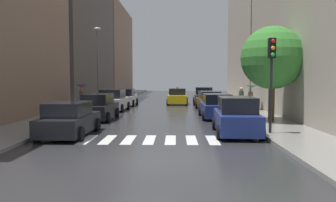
% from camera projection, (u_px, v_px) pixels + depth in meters
% --- Properties ---
extents(ground_plane, '(28.00, 72.00, 0.04)m').
position_uv_depth(ground_plane, '(165.00, 104.00, 34.80)').
color(ground_plane, '#2B2B2E').
extents(sidewalk_left, '(3.00, 72.00, 0.15)m').
position_uv_depth(sidewalk_left, '(103.00, 103.00, 34.94)').
color(sidewalk_left, gray).
rests_on(sidewalk_left, ground).
extents(sidewalk_right, '(3.00, 72.00, 0.15)m').
position_uv_depth(sidewalk_right, '(227.00, 103.00, 34.65)').
color(sidewalk_right, gray).
rests_on(sidewalk_right, ground).
extents(crosswalk_stripes, '(5.85, 2.20, 0.01)m').
position_uv_depth(crosswalk_stripes, '(150.00, 140.00, 14.35)').
color(crosswalk_stripes, silver).
rests_on(crosswalk_stripes, ground).
extents(building_left_mid, '(6.00, 19.27, 17.43)m').
position_uv_depth(building_left_mid, '(73.00, 26.00, 39.21)').
color(building_left_mid, '#564C47').
rests_on(building_left_mid, ground).
extents(building_left_far, '(6.00, 21.04, 15.14)m').
position_uv_depth(building_left_far, '(108.00, 51.00, 60.20)').
color(building_left_far, '#8C6B56').
rests_on(building_left_far, ground).
extents(building_right_mid, '(6.00, 13.37, 17.41)m').
position_uv_depth(building_right_mid, '(264.00, 24.00, 37.15)').
color(building_right_mid, '#9E9384').
rests_on(building_right_mid, ground).
extents(parked_car_left_nearest, '(2.08, 4.40, 1.57)m').
position_uv_depth(parked_car_left_nearest, '(69.00, 120.00, 15.34)').
color(parked_car_left_nearest, black).
rests_on(parked_car_left_nearest, ground).
extents(parked_car_left_second, '(2.05, 4.25, 1.66)m').
position_uv_depth(parked_car_left_second, '(99.00, 108.00, 21.23)').
color(parked_car_left_second, black).
rests_on(parked_car_left_second, ground).
extents(parked_car_left_third, '(2.27, 4.12, 1.74)m').
position_uv_depth(parked_car_left_third, '(113.00, 101.00, 27.25)').
color(parked_car_left_third, silver).
rests_on(parked_car_left_third, ground).
extents(parked_car_left_fourth, '(2.15, 4.28, 1.62)m').
position_uv_depth(parked_car_left_fourth, '(125.00, 98.00, 32.47)').
color(parked_car_left_fourth, silver).
rests_on(parked_car_left_fourth, ground).
extents(parked_car_right_nearest, '(2.19, 4.37, 1.79)m').
position_uv_depth(parked_car_right_nearest, '(236.00, 117.00, 15.66)').
color(parked_car_right_nearest, navy).
rests_on(parked_car_right_nearest, ground).
extents(parked_car_right_second, '(2.16, 4.44, 1.62)m').
position_uv_depth(parked_car_right_second, '(216.00, 107.00, 22.22)').
color(parked_car_right_second, navy).
rests_on(parked_car_right_second, ground).
extents(parked_car_right_third, '(2.13, 4.76, 1.59)m').
position_uv_depth(parked_car_right_third, '(209.00, 101.00, 27.72)').
color(parked_car_right_third, brown).
rests_on(parked_car_right_third, ground).
extents(parked_car_right_fourth, '(2.16, 4.22, 1.75)m').
position_uv_depth(parked_car_right_fourth, '(203.00, 96.00, 33.93)').
color(parked_car_right_fourth, '#474C51').
rests_on(parked_car_right_fourth, ground).
extents(taxi_midroad, '(2.18, 4.36, 1.81)m').
position_uv_depth(taxi_midroad, '(178.00, 97.00, 34.05)').
color(taxi_midroad, yellow).
rests_on(taxi_midroad, ground).
extents(pedestrian_foreground, '(1.10, 1.10, 1.97)m').
position_uv_depth(pedestrian_foreground, '(82.00, 91.00, 27.60)').
color(pedestrian_foreground, brown).
rests_on(pedestrian_foreground, sidewalk_left).
extents(pedestrian_by_kerb, '(1.10, 1.10, 1.94)m').
position_uv_depth(pedestrian_by_kerb, '(251.00, 91.00, 26.45)').
color(pedestrian_by_kerb, '#38513D').
rests_on(pedestrian_by_kerb, sidewalk_right).
extents(pedestrian_far_side, '(0.36, 0.36, 1.85)m').
position_uv_depth(pedestrian_far_side, '(241.00, 99.00, 24.43)').
color(pedestrian_far_side, gray).
rests_on(pedestrian_far_side, sidewalk_right).
extents(street_tree_right, '(3.66, 3.66, 5.52)m').
position_uv_depth(street_tree_right, '(272.00, 58.00, 19.41)').
color(street_tree_right, '#513823').
rests_on(street_tree_right, sidewalk_right).
extents(traffic_light_right_corner, '(0.30, 0.42, 4.30)m').
position_uv_depth(traffic_light_right_corner, '(272.00, 64.00, 15.07)').
color(traffic_light_right_corner, black).
rests_on(traffic_light_right_corner, sidewalk_right).
extents(lamp_post_left, '(0.60, 0.28, 6.83)m').
position_uv_depth(lamp_post_left, '(98.00, 61.00, 28.59)').
color(lamp_post_left, '#595B60').
rests_on(lamp_post_left, sidewalk_left).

